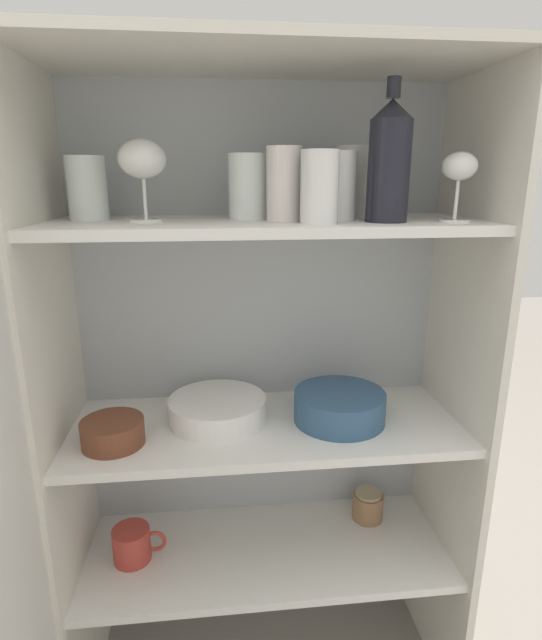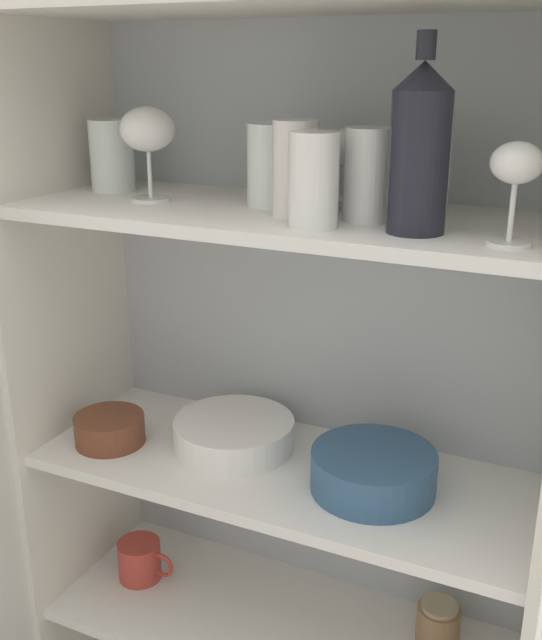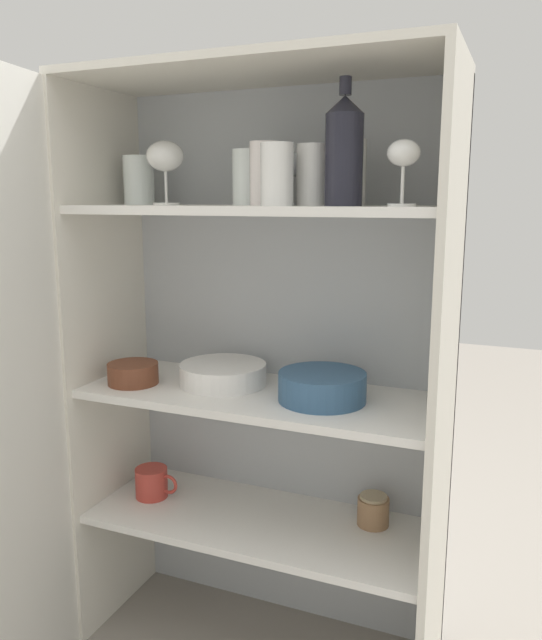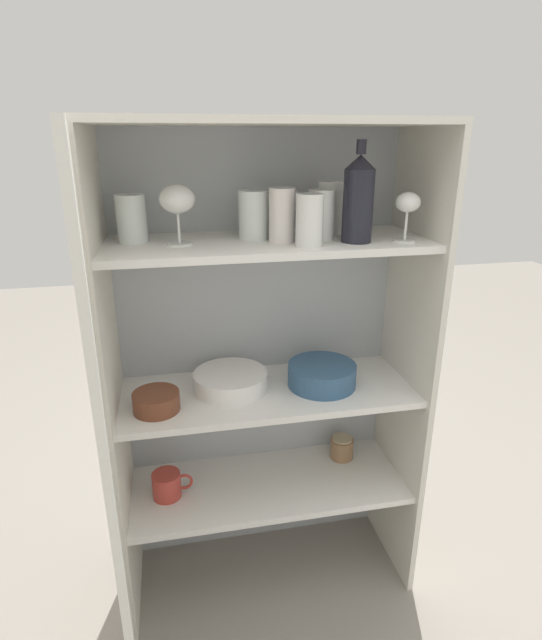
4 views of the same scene
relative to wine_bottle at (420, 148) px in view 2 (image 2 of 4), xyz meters
name	(u,v)px [view 2 (image 2 of 4)]	position (x,y,z in m)	size (l,w,h in m)	color
cupboard_back_panel	(320,415)	(-0.22, 0.24, -0.54)	(0.90, 0.02, 1.43)	#B2B7BC
cupboard_side_left	(80,408)	(-0.66, 0.07, -0.54)	(0.02, 0.37, 1.43)	silver
cupboard_top_panel	(285,3)	(-0.22, 0.07, 0.18)	(0.90, 0.37, 0.02)	silver
shelf_board_lower	(282,627)	(-0.22, 0.07, -0.91)	(0.86, 0.33, 0.02)	white
shelf_board_middle	(283,471)	(-0.22, 0.07, -0.57)	(0.86, 0.33, 0.02)	white
shelf_board_upper	(284,217)	(-0.22, 0.07, -0.12)	(0.86, 0.33, 0.02)	white
tumbler_glass_0	(112,155)	(-0.57, 0.11, -0.05)	(0.08, 0.08, 0.12)	white
tumbler_glass_1	(422,165)	(-0.03, 0.13, -0.04)	(0.08, 0.08, 0.15)	white
tumbler_glass_2	(314,180)	(-0.14, -0.03, -0.05)	(0.07, 0.07, 0.13)	white
tumbler_glass_3	(295,169)	(-0.19, 0.04, -0.04)	(0.07, 0.07, 0.14)	silver
tumbler_glass_4	(368,175)	(-0.08, 0.05, -0.05)	(0.07, 0.07, 0.13)	white
tumbler_glass_5	(273,165)	(-0.26, 0.10, -0.05)	(0.08, 0.08, 0.13)	white
wine_glass_0	(147,132)	(-0.46, 0.05, 0.00)	(0.09, 0.09, 0.15)	white
wine_glass_1	(516,170)	(0.13, -0.02, -0.02)	(0.06, 0.06, 0.13)	white
wine_glass_2	(348,152)	(-0.14, 0.12, -0.03)	(0.07, 0.07, 0.12)	white
wine_bottle	(420,148)	(0.00, 0.00, 0.00)	(0.08, 0.08, 0.26)	black
plate_stack_white	(234,433)	(-0.33, 0.09, -0.53)	(0.22, 0.22, 0.05)	white
mixing_bowl_large	(373,469)	(-0.06, 0.06, -0.52)	(0.21, 0.21, 0.07)	#33567A
serving_bowl_small	(110,428)	(-0.55, 0.01, -0.53)	(0.13, 0.13, 0.05)	brown
coffee_mug_primary	(140,560)	(-0.54, 0.07, -0.86)	(0.12, 0.09, 0.08)	#BC3D33
storage_jar	(438,623)	(0.05, 0.15, -0.86)	(0.08, 0.08, 0.08)	#99704C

